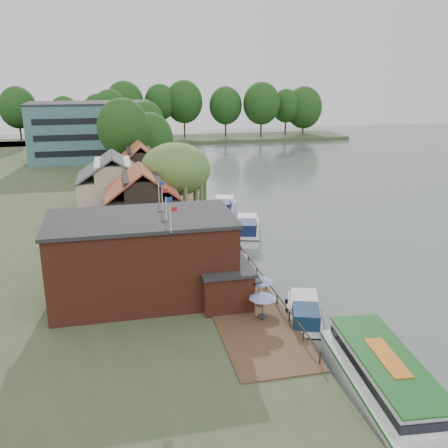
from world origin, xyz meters
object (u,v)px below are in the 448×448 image
hotel_block (91,131)px  cruiser_1 (247,227)px  cottage_b (114,187)px  umbrella_5 (225,241)px  umbrella_3 (235,263)px  umbrella_2 (236,280)px  cruiser_0 (305,312)px  cruiser_2 (223,207)px  cottage_a (142,205)px  pub (166,256)px  umbrella_4 (230,255)px  willow (176,185)px  cottage_c (140,172)px  tour_boat (390,386)px  umbrella_1 (259,289)px  swan (303,337)px  umbrella_0 (263,306)px

hotel_block → cruiser_1: 58.14m
cottage_b → umbrella_5: bearing=-54.3°
cottage_b → umbrella_3: (10.85, -22.07, -2.96)m
hotel_block → umbrella_2: (13.92, -71.97, -4.86)m
cottage_b → umbrella_3: cottage_b is taller
umbrella_3 → cruiser_0: (3.62, -8.72, -1.18)m
cruiser_2 → cottage_a: bearing=-118.3°
cottage_a → cruiser_1: size_ratio=0.83×
cruiser_1 → cruiser_2: size_ratio=0.97×
pub → umbrella_4: pub is taller
willow → cottage_c: bearing=104.0°
pub → tour_boat: (11.51, -17.00, -3.02)m
cottage_c → umbrella_2: bearing=-80.4°
cottage_a → umbrella_3: 14.70m
umbrella_1 → umbrella_2: size_ratio=1.01×
hotel_block → cottage_b: bearing=-85.0°
umbrella_5 → tour_boat: 26.70m
umbrella_5 → cruiser_0: (3.21, -15.14, -1.18)m
swan → willow: bearing=102.1°
pub → umbrella_0: (6.73, -6.33, -2.36)m
umbrella_2 → cottage_b: bearing=110.9°
cottage_a → cottage_c: (1.00, 19.00, 0.00)m
umbrella_5 → cruiser_2: bearing=78.0°
cottage_b → cruiser_2: size_ratio=0.90×
cottage_b → tour_boat: 44.92m
umbrella_4 → umbrella_5: bearing=83.9°
pub → cottage_a: size_ratio=2.33×
cottage_b → cruiser_1: size_ratio=0.93×
cottage_a → cruiser_2: size_ratio=0.81×
cottage_a → cottage_b: same height
umbrella_0 → cruiser_2: bearing=82.8°
cottage_b → tour_boat: (15.51, -42.00, -3.62)m
willow → swan: willow is taller
swan → cottage_a: bearing=114.5°
cruiser_0 → cruiser_1: 22.46m
umbrella_4 → tour_boat: 22.63m
cottage_a → swan: 25.82m
cottage_a → cruiser_0: 24.10m
cruiser_0 → swan: size_ratio=21.01×
umbrella_2 → cruiser_1: size_ratio=0.23×
umbrella_1 → cruiser_0: umbrella_1 is taller
cottage_a → cruiser_0: cottage_a is taller
umbrella_0 → cruiser_1: (5.02, 22.96, -1.03)m
pub → cruiser_1: (11.75, 16.63, -3.39)m
willow → umbrella_2: size_ratio=4.33×
cruiser_0 → cruiser_1: bearing=105.5°
cruiser_2 → umbrella_2: bearing=-82.2°
cottage_b → cruiser_2: bearing=5.0°
pub → cottage_b: bearing=99.1°
cottage_a → cruiser_1: (12.75, 1.63, -3.99)m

